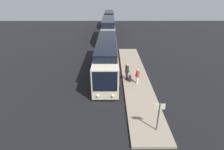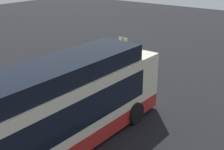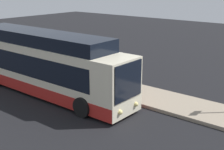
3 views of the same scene
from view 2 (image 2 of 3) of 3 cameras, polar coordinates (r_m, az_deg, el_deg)
ground at (r=14.24m, az=-6.96°, el=-11.33°), size 80.00×80.00×0.00m
platform at (r=16.23m, az=-14.73°, el=-7.28°), size 20.00×2.87×0.19m
bus_lead at (r=12.36m, az=-11.67°, el=-7.65°), size 12.60×2.70×3.79m
passenger_boarding at (r=16.76m, az=-10.61°, el=-2.33°), size 0.57×0.43×1.62m
passenger_waiting at (r=15.49m, az=-10.48°, el=-3.80°), size 0.64×0.63×1.85m
suitcase at (r=16.23m, az=-9.91°, el=-5.29°), size 0.38×0.25×0.85m
sign_post at (r=21.68m, az=2.00°, el=4.89°), size 0.10×0.73×2.27m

